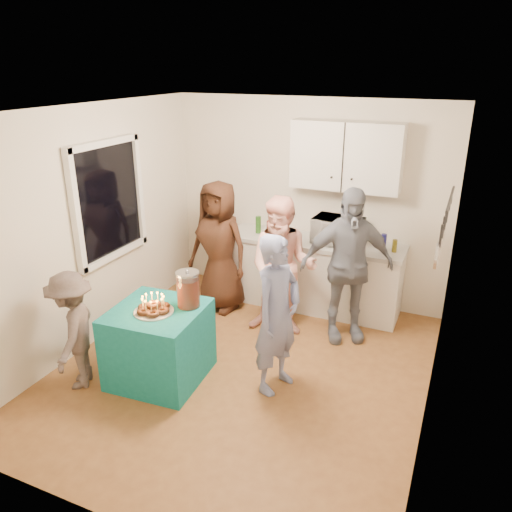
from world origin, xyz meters
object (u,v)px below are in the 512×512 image
at_px(party_table, 159,344).
at_px(punch_jar, 188,290).
at_px(microwave, 338,231).
at_px(man_birthday, 277,315).
at_px(woman_back_right, 347,266).
at_px(counter, 312,275).
at_px(woman_back_center, 283,267).
at_px(child_near_left, 73,331).
at_px(woman_back_left, 219,247).

distance_m(party_table, punch_jar, 0.63).
height_order(microwave, man_birthday, man_birthday).
relative_size(punch_jar, woman_back_right, 0.19).
bearing_deg(counter, man_birthday, -83.27).
distance_m(punch_jar, woman_back_center, 1.28).
bearing_deg(microwave, child_near_left, -122.26).
distance_m(punch_jar, woman_back_left, 1.49).
height_order(counter, party_table, counter).
xyz_separation_m(man_birthday, woman_back_center, (-0.34, 1.02, 0.03)).
relative_size(party_table, child_near_left, 0.71).
relative_size(microwave, woman_back_center, 0.35).
bearing_deg(child_near_left, woman_back_left, 140.14).
relative_size(microwave, party_table, 0.68).
relative_size(counter, punch_jar, 6.47).
bearing_deg(party_table, woman_back_right, 45.67).
distance_m(microwave, woman_back_right, 0.69).
bearing_deg(party_table, woman_back_center, 59.79).
bearing_deg(woman_back_center, man_birthday, -80.77).
distance_m(microwave, punch_jar, 2.16).
xyz_separation_m(counter, child_near_left, (-1.58, -2.54, 0.17)).
distance_m(party_table, woman_back_center, 1.62).
height_order(woman_back_center, woman_back_right, woman_back_right).
bearing_deg(counter, punch_jar, -108.96).
relative_size(woman_back_left, woman_back_right, 0.94).
height_order(microwave, woman_back_center, woman_back_center).
bearing_deg(child_near_left, man_birthday, 86.60).
xyz_separation_m(party_table, woman_back_left, (-0.16, 1.62, 0.45)).
bearing_deg(woman_back_right, microwave, 86.93).
height_order(counter, man_birthday, man_birthday).
bearing_deg(woman_back_right, child_near_left, -165.70).
bearing_deg(party_table, microwave, 60.45).
distance_m(microwave, party_table, 2.53).
bearing_deg(microwave, woman_back_left, -155.82).
height_order(woman_back_left, child_near_left, woman_back_left).
xyz_separation_m(punch_jar, woman_back_left, (-0.41, 1.43, -0.10)).
distance_m(man_birthday, woman_back_center, 1.08).
bearing_deg(punch_jar, woman_back_right, 47.10).
bearing_deg(party_table, child_near_left, -147.80).
xyz_separation_m(microwave, child_near_left, (-1.87, -2.54, -0.47)).
relative_size(party_table, punch_jar, 2.50).
height_order(punch_jar, woman_back_left, woman_back_left).
relative_size(man_birthday, woman_back_center, 0.96).
bearing_deg(counter, microwave, 0.00).
height_order(counter, woman_back_right, woman_back_right).
relative_size(punch_jar, child_near_left, 0.29).
xyz_separation_m(man_birthday, child_near_left, (-1.79, -0.75, -0.19)).
height_order(punch_jar, woman_back_right, woman_back_right).
distance_m(woman_back_center, woman_back_right, 0.72).
bearing_deg(woman_back_right, woman_back_left, 148.62).
xyz_separation_m(counter, woman_back_left, (-1.08, -0.50, 0.40)).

